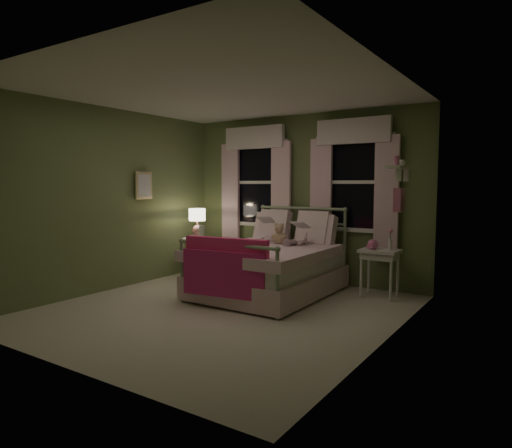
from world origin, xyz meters
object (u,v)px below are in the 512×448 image
Objects in this scene: child_left at (269,221)px; nightstand_right at (380,257)px; child_right at (302,226)px; teddy_bear at (280,235)px; nightstand_left at (198,252)px; table_lamp at (197,219)px; bed at (270,266)px.

child_left is 1.26× the size of nightstand_right.
child_right is 0.35m from teddy_bear.
child_right is at bearing 3.91° from nightstand_left.
child_left is 1.29m from table_lamp.
nightstand_left is at bearing 169.27° from bed.
child_left reaches higher than table_lamp.
teddy_bear is at bearing -164.22° from nightstand_right.
nightstand_left is (-1.56, 0.30, 0.03)m from bed.
child_left is at bearing -172.28° from nightstand_right.
teddy_bear is 1.57m from table_lamp.
table_lamp is at bearing -90.00° from nightstand_left.
child_left is (-0.28, 0.42, 0.59)m from bed.
child_left is 1.14× the size of child_right.
child_right is (0.28, 0.42, 0.54)m from bed.
child_left is 0.37m from teddy_bear.
nightstand_left is 1.45× the size of table_lamp.
teddy_bear is at bearing -1.20° from nightstand_left.
nightstand_right is (1.34, 0.38, -0.24)m from teddy_bear.
nightstand_left is 2.92m from nightstand_right.
table_lamp reaches higher than teddy_bear.
bed reaches higher than table_lamp.
teddy_bear is (-0.28, -0.16, -0.13)m from child_right.
bed is at bearing -90.00° from teddy_bear.
nightstand_right is (1.62, 0.22, -0.42)m from child_left.
child_right is (0.56, 0.00, -0.05)m from child_left.
table_lamp is at bearing 0.44° from child_left.
child_left is 1.68m from nightstand_right.
child_left reaches higher than bed.
child_right is at bearing 3.91° from table_lamp.
child_right is at bearing 56.40° from bed.
child_right reaches higher than nightstand_right.
child_left is at bearing 123.60° from bed.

